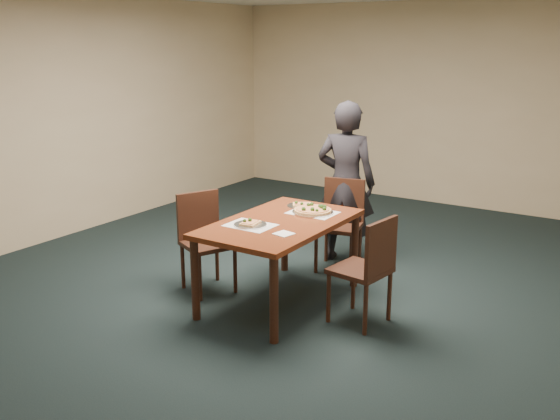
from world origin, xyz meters
The scene contains 13 objects.
ground centered at (0.00, 0.00, 0.00)m, with size 8.00×8.00×0.00m, color black.
room_shell centered at (0.00, 0.00, 1.74)m, with size 8.00×8.00×8.00m.
dining_table centered at (0.23, -0.20, 0.66)m, with size 0.90×1.50×0.75m.
chair_far centered at (0.26, 0.89, 0.52)m, with size 0.50×0.50×0.91m.
chair_left centered at (-0.54, -0.31, 0.52)m, with size 0.55×0.55×0.91m.
chair_right centered at (1.08, -0.20, 0.52)m, with size 0.47×0.47×0.91m.
diner centered at (0.21, 1.09, 0.84)m, with size 0.62×0.40×1.69m, color black.
placemat_main centered at (0.33, 0.19, 0.75)m, with size 0.42×0.32×0.00m, color white.
placemat_near centered at (0.09, -0.45, 0.75)m, with size 0.40×0.30×0.00m, color white.
pizza_pan centered at (0.33, 0.19, 0.77)m, with size 0.37×0.37×0.07m.
slice_plate_near centered at (0.09, -0.45, 0.76)m, with size 0.28×0.28×0.06m.
slice_plate_far centered at (0.13, 0.33, 0.76)m, with size 0.28×0.28×0.06m.
napkin centered at (0.46, -0.50, 0.75)m, with size 0.14×0.14×0.01m, color white.
Camera 1 is at (3.04, -4.56, 2.26)m, focal length 40.00 mm.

